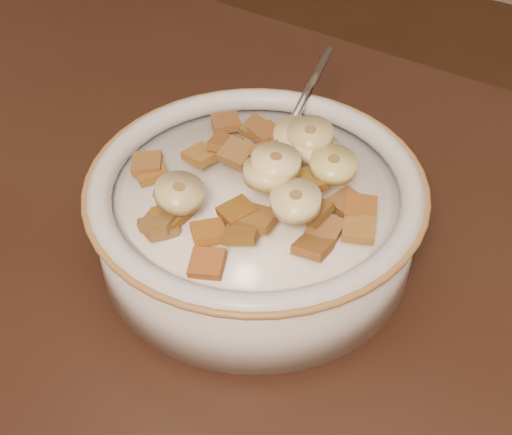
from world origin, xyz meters
The scene contains 42 objects.
cereal_bowl centered at (-0.22, 0.16, 0.78)m, with size 0.22×0.22×0.05m, color silver.
milk centered at (-0.22, 0.16, 0.80)m, with size 0.18×0.18×0.00m, color white.
spoon centered at (-0.23, 0.19, 0.81)m, with size 0.04×0.05×0.01m, color #B0B4C5.
cereal_square_0 centered at (-0.30, 0.14, 0.81)m, with size 0.02×0.02×0.01m, color brown.
cereal_square_1 centered at (-0.15, 0.17, 0.81)m, with size 0.02×0.02×0.01m, color #92531D.
cereal_square_2 centered at (-0.22, 0.22, 0.81)m, with size 0.02×0.02×0.01m, color brown.
cereal_square_3 centered at (-0.19, 0.15, 0.82)m, with size 0.02×0.02×0.01m, color #935917.
cereal_square_4 centered at (-0.26, 0.12, 0.81)m, with size 0.02×0.02×0.01m, color brown.
cereal_square_5 centered at (-0.27, 0.16, 0.81)m, with size 0.02×0.02×0.01m, color olive.
cereal_square_6 centered at (-0.26, 0.10, 0.81)m, with size 0.02×0.02×0.01m, color brown.
cereal_square_7 centered at (-0.24, 0.21, 0.81)m, with size 0.02×0.02×0.01m, color #994E1D.
cereal_square_8 centered at (-0.16, 0.13, 0.81)m, with size 0.02×0.02×0.01m, color #90571E.
cereal_square_9 centered at (-0.20, 0.12, 0.82)m, with size 0.02×0.02×0.01m, color brown.
cereal_square_10 centered at (-0.20, 0.11, 0.81)m, with size 0.02×0.02×0.01m, color brown.
cereal_square_11 centered at (-0.22, 0.21, 0.82)m, with size 0.02×0.02×0.01m, color brown.
cereal_square_12 centered at (-0.29, 0.14, 0.81)m, with size 0.02×0.02×0.01m, color #8A5A18.
cereal_square_13 centered at (-0.16, 0.17, 0.81)m, with size 0.02×0.02×0.01m, color brown.
cereal_square_14 centered at (-0.24, 0.17, 0.82)m, with size 0.02×0.02×0.01m, color brown.
cereal_square_15 centered at (-0.25, 0.22, 0.81)m, with size 0.02×0.02×0.01m, color brown.
cereal_square_16 centered at (-0.22, 0.21, 0.81)m, with size 0.02×0.02×0.01m, color #96572A.
cereal_square_17 centered at (-0.21, 0.08, 0.81)m, with size 0.02×0.02×0.01m, color brown.
cereal_square_18 centered at (-0.22, 0.17, 0.83)m, with size 0.02×0.02×0.01m, color brown.
cereal_square_19 centered at (-0.26, 0.18, 0.82)m, with size 0.02×0.02×0.01m, color brown.
cereal_square_20 centered at (-0.26, 0.10, 0.81)m, with size 0.02×0.02×0.01m, color brown.
cereal_square_21 centered at (-0.22, 0.12, 0.82)m, with size 0.02×0.02×0.01m, color brown.
cereal_square_22 centered at (-0.21, 0.21, 0.81)m, with size 0.02×0.02×0.01m, color brown.
cereal_square_23 centered at (-0.15, 0.15, 0.81)m, with size 0.02×0.02×0.01m, color olive.
cereal_square_24 centered at (-0.22, 0.10, 0.81)m, with size 0.02×0.02×0.01m, color #9C591C.
cereal_square_25 centered at (-0.16, 0.15, 0.81)m, with size 0.02×0.02×0.01m, color brown.
cereal_square_26 centered at (-0.18, 0.15, 0.82)m, with size 0.02×0.02×0.01m, color brown.
cereal_square_27 centered at (-0.28, 0.21, 0.81)m, with size 0.02×0.02×0.01m, color brown.
cereal_square_28 centered at (-0.26, 0.11, 0.81)m, with size 0.02×0.02×0.01m, color brown.
cereal_square_29 centered at (-0.19, 0.17, 0.82)m, with size 0.02×0.02×0.01m, color brown.
banana_slice_0 centered at (-0.20, 0.20, 0.83)m, with size 0.03×0.03×0.01m, color #FFEE8A.
banana_slice_1 centered at (-0.21, 0.15, 0.84)m, with size 0.03×0.03×0.01m, color #FFE792.
banana_slice_2 centered at (-0.18, 0.14, 0.83)m, with size 0.03×0.03×0.01m, color #F5E9A4.
banana_slice_3 centered at (-0.21, 0.20, 0.83)m, with size 0.03×0.03×0.01m, color #E3C47E.
banana_slice_4 centered at (-0.18, 0.18, 0.83)m, with size 0.03×0.03×0.01m, color #CDC166.
banana_slice_5 centered at (-0.21, 0.15, 0.84)m, with size 0.03×0.03×0.01m, color #FFF094.
banana_slice_6 centered at (-0.21, 0.20, 0.83)m, with size 0.03×0.03×0.01m, color #FEEF7D.
banana_slice_7 centered at (-0.25, 0.11, 0.83)m, with size 0.03×0.03×0.01m, color tan.
banana_slice_8 centered at (-0.20, 0.20, 0.83)m, with size 0.03×0.03×0.01m, color #CCC071.
Camera 1 is at (-0.04, -0.15, 1.11)m, focal length 50.00 mm.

